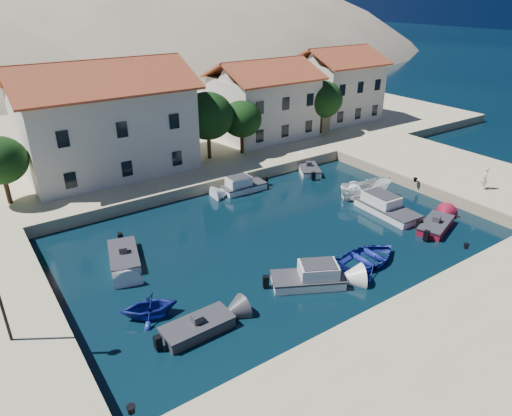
% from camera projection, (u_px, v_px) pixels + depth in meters
% --- Properties ---
extents(ground, '(400.00, 400.00, 0.00)m').
position_uv_depth(ground, '(390.00, 312.00, 25.03)').
color(ground, black).
rests_on(ground, ground).
extents(quay_south, '(52.00, 12.00, 1.00)m').
position_uv_depth(quay_south, '(496.00, 374.00, 20.35)').
color(quay_south, '#C6B687').
rests_on(quay_south, ground).
extents(quay_east, '(11.00, 20.00, 1.00)m').
position_uv_depth(quay_east, '(454.00, 173.00, 42.72)').
color(quay_east, '#C6B687').
rests_on(quay_east, ground).
extents(quay_north, '(80.00, 36.00, 1.00)m').
position_uv_depth(quay_north, '(151.00, 135.00, 54.11)').
color(quay_north, '#C6B687').
rests_on(quay_north, ground).
extents(hills, '(254.00, 176.00, 99.00)m').
position_uv_depth(hills, '(105.00, 135.00, 137.63)').
color(hills, '#9B8C69').
rests_on(hills, ground).
extents(building_left, '(14.70, 9.45, 9.70)m').
position_uv_depth(building_left, '(104.00, 116.00, 40.24)').
color(building_left, beige).
rests_on(building_left, quay_north).
extents(building_mid, '(10.50, 8.40, 8.30)m').
position_uv_depth(building_mid, '(264.00, 98.00, 50.48)').
color(building_mid, beige).
rests_on(building_mid, quay_north).
extents(building_right, '(9.45, 8.40, 8.80)m').
position_uv_depth(building_right, '(337.00, 83.00, 57.24)').
color(building_right, beige).
rests_on(building_right, quay_north).
extents(trees, '(37.30, 5.30, 6.45)m').
position_uv_depth(trees, '(222.00, 118.00, 44.19)').
color(trees, '#382314').
rests_on(trees, quay_north).
extents(bollards, '(29.36, 9.56, 0.30)m').
position_uv_depth(bollards, '(374.00, 250.00, 28.84)').
color(bollards, black).
rests_on(bollards, ground).
extents(motorboat_grey_sw, '(3.79, 1.76, 1.25)m').
position_uv_depth(motorboat_grey_sw, '(197.00, 327.00, 23.48)').
color(motorboat_grey_sw, '#37373C').
rests_on(motorboat_grey_sw, ground).
extents(cabin_cruiser_south, '(4.70, 3.66, 1.60)m').
position_uv_depth(cabin_cruiser_south, '(308.00, 278.00, 27.17)').
color(cabin_cruiser_south, white).
rests_on(cabin_cruiser_south, ground).
extents(rowboat_south, '(4.91, 3.56, 1.00)m').
position_uv_depth(rowboat_south, '(367.00, 263.00, 29.60)').
color(rowboat_south, navy).
rests_on(rowboat_south, ground).
extents(motorboat_red_se, '(4.10, 2.83, 1.25)m').
position_uv_depth(motorboat_red_se, '(436.00, 226.00, 33.62)').
color(motorboat_red_se, maroon).
rests_on(motorboat_red_se, ground).
extents(cabin_cruiser_east, '(2.40, 5.45, 1.60)m').
position_uv_depth(cabin_cruiser_east, '(387.00, 208.00, 35.90)').
color(cabin_cruiser_east, white).
rests_on(cabin_cruiser_east, ground).
extents(boat_east, '(5.04, 3.10, 1.83)m').
position_uv_depth(boat_east, '(365.00, 198.00, 38.72)').
color(boat_east, white).
rests_on(boat_east, ground).
extents(motorboat_white_ne, '(3.40, 4.19, 1.25)m').
position_uv_depth(motorboat_white_ne, '(309.00, 169.00, 44.30)').
color(motorboat_white_ne, white).
rests_on(motorboat_white_ne, ground).
extents(rowboat_west, '(3.63, 3.34, 1.59)m').
position_uv_depth(rowboat_west, '(150.00, 316.00, 24.75)').
color(rowboat_west, navy).
rests_on(rowboat_west, ground).
extents(motorboat_white_west, '(2.78, 4.39, 1.25)m').
position_uv_depth(motorboat_white_west, '(124.00, 257.00, 29.70)').
color(motorboat_white_west, white).
rests_on(motorboat_white_west, ground).
extents(cabin_cruiser_north, '(3.95, 1.75, 1.60)m').
position_uv_depth(cabin_cruiser_north, '(244.00, 186.00, 40.02)').
color(cabin_cruiser_north, white).
rests_on(cabin_cruiser_north, ground).
extents(pedestrian, '(0.82, 0.76, 1.88)m').
position_uv_depth(pedestrian, '(485.00, 178.00, 37.68)').
color(pedestrian, white).
rests_on(pedestrian, quay_east).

